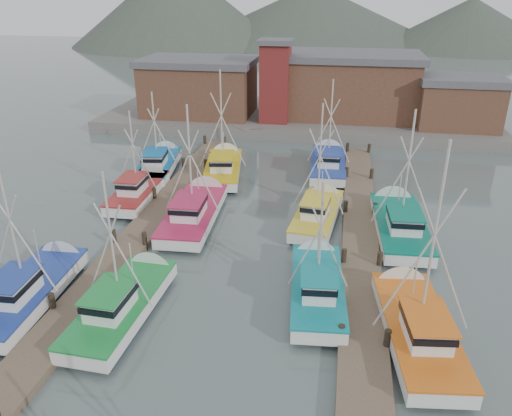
% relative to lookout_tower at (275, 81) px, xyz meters
% --- Properties ---
extents(ground, '(260.00, 260.00, 0.00)m').
position_rel_lookout_tower_xyz_m(ground, '(2.00, -33.00, -5.55)').
color(ground, '#52635F').
rests_on(ground, ground).
extents(dock_left, '(2.30, 46.00, 1.50)m').
position_rel_lookout_tower_xyz_m(dock_left, '(-5.00, -28.96, -5.34)').
color(dock_left, brown).
rests_on(dock_left, ground).
extents(dock_right, '(2.30, 46.00, 1.50)m').
position_rel_lookout_tower_xyz_m(dock_right, '(9.00, -28.96, -5.34)').
color(dock_right, brown).
rests_on(dock_right, ground).
extents(quay, '(44.00, 16.00, 1.20)m').
position_rel_lookout_tower_xyz_m(quay, '(2.00, 4.00, -4.95)').
color(quay, slate).
rests_on(quay, ground).
extents(shed_left, '(12.72, 8.48, 6.20)m').
position_rel_lookout_tower_xyz_m(shed_left, '(-9.00, 2.00, -1.21)').
color(shed_left, brown).
rests_on(shed_left, quay).
extents(shed_center, '(14.84, 9.54, 6.90)m').
position_rel_lookout_tower_xyz_m(shed_center, '(8.00, 4.00, -0.86)').
color(shed_center, brown).
rests_on(shed_center, quay).
extents(shed_right, '(8.48, 6.36, 5.20)m').
position_rel_lookout_tower_xyz_m(shed_right, '(19.00, 1.00, -1.71)').
color(shed_right, brown).
rests_on(shed_right, quay).
extents(lookout_tower, '(3.60, 3.60, 8.50)m').
position_rel_lookout_tower_xyz_m(lookout_tower, '(0.00, 0.00, 0.00)').
color(lookout_tower, maroon).
rests_on(lookout_tower, quay).
extents(distant_hills, '(175.00, 140.00, 42.00)m').
position_rel_lookout_tower_xyz_m(distant_hills, '(-10.76, 89.59, -5.55)').
color(distant_hills, '#495546').
rests_on(distant_hills, ground).
extents(boat_4, '(3.38, 8.67, 8.39)m').
position_rel_lookout_tower_xyz_m(boat_4, '(-2.48, -34.20, -4.87)').
color(boat_4, '#0F1A34').
rests_on(boat_4, ground).
extents(boat_5, '(3.31, 8.60, 7.28)m').
position_rel_lookout_tower_xyz_m(boat_5, '(6.67, -31.06, -4.88)').
color(boat_5, '#0F1A34').
rests_on(boat_5, ground).
extents(boat_6, '(3.46, 8.85, 8.36)m').
position_rel_lookout_tower_xyz_m(boat_6, '(-7.66, -33.95, -4.87)').
color(boat_6, '#0F1A34').
rests_on(boat_6, ground).
extents(boat_7, '(4.13, 9.19, 10.40)m').
position_rel_lookout_tower_xyz_m(boat_7, '(11.32, -33.58, -4.86)').
color(boat_7, '#0F1A34').
rests_on(boat_7, ground).
extents(boat_8, '(3.69, 9.76, 9.05)m').
position_rel_lookout_tower_xyz_m(boat_8, '(-2.17, -23.28, -4.87)').
color(boat_8, '#0F1A34').
rests_on(boat_8, ground).
extents(boat_9, '(3.52, 8.41, 8.93)m').
position_rel_lookout_tower_xyz_m(boat_9, '(6.19, -22.06, -4.87)').
color(boat_9, '#0F1A34').
rests_on(boat_9, ground).
extents(boat_10, '(3.12, 8.21, 7.52)m').
position_rel_lookout_tower_xyz_m(boat_10, '(-7.34, -20.37, -4.87)').
color(boat_10, '#0F1A34').
rests_on(boat_10, ground).
extents(boat_11, '(3.78, 9.65, 9.19)m').
position_rel_lookout_tower_xyz_m(boat_11, '(11.46, -22.78, -4.87)').
color(boat_11, '#0F1A34').
rests_on(boat_11, ground).
extents(boat_12, '(4.24, 9.43, 9.68)m').
position_rel_lookout_tower_xyz_m(boat_12, '(-2.37, -14.24, -4.87)').
color(boat_12, '#0F1A34').
rests_on(boat_12, ground).
extents(boat_13, '(3.56, 9.29, 8.77)m').
position_rel_lookout_tower_xyz_m(boat_13, '(6.37, -11.55, -4.87)').
color(boat_13, '#0F1A34').
rests_on(boat_13, ground).
extents(boat_14, '(3.91, 9.08, 7.75)m').
position_rel_lookout_tower_xyz_m(boat_14, '(-8.04, -14.36, -4.87)').
color(boat_14, '#0F1A34').
rests_on(boat_14, ground).
extents(gull_near, '(1.54, 0.66, 0.24)m').
position_rel_lookout_tower_xyz_m(gull_near, '(1.22, -33.80, 2.76)').
color(gull_near, gray).
rests_on(gull_near, ground).
extents(gull_far, '(1.51, 0.66, 0.24)m').
position_rel_lookout_tower_xyz_m(gull_far, '(3.20, -31.76, 3.42)').
color(gull_far, gray).
rests_on(gull_far, ground).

